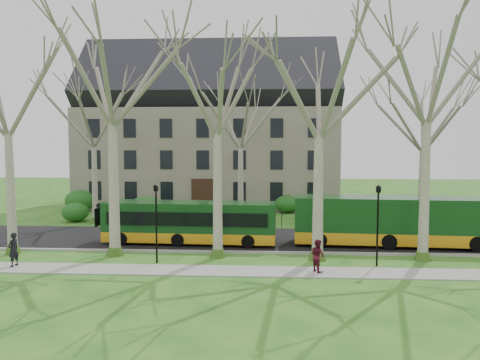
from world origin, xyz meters
The scene contains 13 objects.
ground centered at (0.00, 0.00, 0.00)m, with size 120.00×120.00×0.00m, color #25601B.
sidewalk centered at (0.00, -2.50, 0.03)m, with size 70.00×2.00×0.06m, color gray.
road centered at (0.00, 5.50, 0.03)m, with size 80.00×8.00×0.06m, color black.
curb centered at (0.00, 1.50, 0.07)m, with size 80.00×0.25×0.14m, color #A5A39E.
building centered at (-6.00, 24.00, 8.07)m, with size 26.50×12.20×16.00m.
tree_row_verge centered at (0.00, 0.30, 7.00)m, with size 49.00×7.00×14.00m.
tree_row_far centered at (-1.33, 11.00, 6.00)m, with size 33.00×7.00×12.00m.
lamp_row centered at (0.00, -1.00, 2.57)m, with size 36.22×0.22×4.30m.
hedges centered at (-4.67, 14.00, 1.00)m, with size 30.60×8.60×2.00m.
bus_lead centered at (-4.96, 3.93, 1.46)m, with size 11.20×2.33×2.80m, color #123F16, non-canonical shape.
bus_follow centered at (8.34, 3.94, 1.67)m, with size 12.85×2.68×3.21m, color #123F16, non-canonical shape.
pedestrian_a centered at (-13.44, -2.29, 0.96)m, with size 0.66×0.43×1.80m, color black.
pedestrian_b centered at (2.68, -2.43, 0.89)m, with size 0.81×0.63×1.66m, color #4E1120.
Camera 1 is at (0.02, -26.11, 6.66)m, focal length 35.00 mm.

